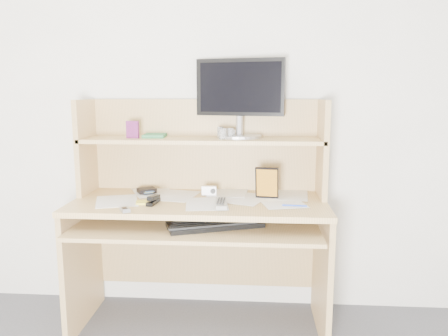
# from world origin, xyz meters

# --- Properties ---
(back_wall) EXTENTS (3.60, 0.04, 2.50)m
(back_wall) POSITION_xyz_m (0.00, 1.80, 1.25)
(back_wall) COLOR white
(back_wall) RESTS_ON floor
(desk) EXTENTS (1.40, 0.70, 1.30)m
(desk) POSITION_xyz_m (0.00, 1.56, 0.69)
(desk) COLOR tan
(desk) RESTS_ON floor
(paper_clutter) EXTENTS (1.32, 0.54, 0.01)m
(paper_clutter) POSITION_xyz_m (0.00, 1.48, 0.75)
(paper_clutter) COLOR silver
(paper_clutter) RESTS_ON desk
(keyboard) EXTENTS (0.52, 0.33, 0.03)m
(keyboard) POSITION_xyz_m (0.10, 1.32, 0.67)
(keyboard) COLOR black
(keyboard) RESTS_ON desk
(tv_remote) EXTENTS (0.08, 0.20, 0.02)m
(tv_remote) POSITION_xyz_m (0.13, 1.36, 0.77)
(tv_remote) COLOR gray
(tv_remote) RESTS_ON paper_clutter
(flip_phone) EXTENTS (0.07, 0.08, 0.02)m
(flip_phone) POSITION_xyz_m (-0.34, 1.22, 0.77)
(flip_phone) COLOR #A2A2A4
(flip_phone) RESTS_ON paper_clutter
(stapler) EXTENTS (0.05, 0.13, 0.04)m
(stapler) POSITION_xyz_m (-0.24, 1.38, 0.78)
(stapler) COLOR black
(stapler) RESTS_ON paper_clutter
(wallet) EXTENTS (0.13, 0.12, 0.03)m
(wallet) POSITION_xyz_m (-0.33, 1.63, 0.77)
(wallet) COLOR black
(wallet) RESTS_ON paper_clutter
(sticky_note_pad) EXTENTS (0.09, 0.09, 0.01)m
(sticky_note_pad) POSITION_xyz_m (-0.29, 1.40, 0.75)
(sticky_note_pad) COLOR yellow
(sticky_note_pad) RESTS_ON desk
(digital_camera) EXTENTS (0.09, 0.03, 0.05)m
(digital_camera) POSITION_xyz_m (0.04, 1.59, 0.78)
(digital_camera) COLOR silver
(digital_camera) RESTS_ON paper_clutter
(game_case) EXTENTS (0.13, 0.03, 0.18)m
(game_case) POSITION_xyz_m (0.37, 1.53, 0.85)
(game_case) COLOR black
(game_case) RESTS_ON paper_clutter
(blue_pen) EXTENTS (0.13, 0.02, 0.01)m
(blue_pen) POSITION_xyz_m (0.51, 1.37, 0.76)
(blue_pen) COLOR blue
(blue_pen) RESTS_ON paper_clutter
(card_box) EXTENTS (0.07, 0.03, 0.10)m
(card_box) POSITION_xyz_m (-0.40, 1.60, 1.13)
(card_box) COLOR maroon
(card_box) RESTS_ON desk
(shelf_book) EXTENTS (0.14, 0.18, 0.02)m
(shelf_book) POSITION_xyz_m (-0.29, 1.67, 1.09)
(shelf_book) COLOR #2E7443
(shelf_book) RESTS_ON desk
(chip_stack_a) EXTENTS (0.05, 0.05, 0.06)m
(chip_stack_a) POSITION_xyz_m (0.12, 1.58, 1.11)
(chip_stack_a) COLOR black
(chip_stack_a) RESTS_ON desk
(chip_stack_b) EXTENTS (0.05, 0.05, 0.06)m
(chip_stack_b) POSITION_xyz_m (0.16, 1.62, 1.11)
(chip_stack_b) COLOR white
(chip_stack_b) RESTS_ON desk
(chip_stack_c) EXTENTS (0.05, 0.05, 0.05)m
(chip_stack_c) POSITION_xyz_m (0.17, 1.64, 1.10)
(chip_stack_c) COLOR black
(chip_stack_c) RESTS_ON desk
(chip_stack_d) EXTENTS (0.04, 0.04, 0.06)m
(chip_stack_d) POSITION_xyz_m (0.10, 1.66, 1.11)
(chip_stack_d) COLOR white
(chip_stack_d) RESTS_ON desk
(monitor) EXTENTS (0.52, 0.26, 0.45)m
(monitor) POSITION_xyz_m (0.21, 1.70, 1.32)
(monitor) COLOR #ACACB1
(monitor) RESTS_ON desk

